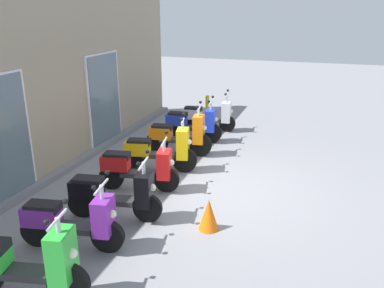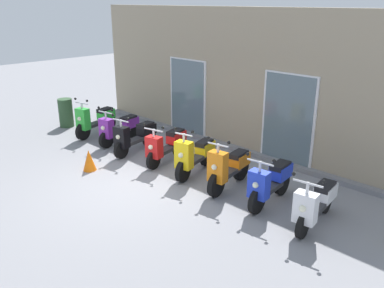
{
  "view_description": "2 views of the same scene",
  "coord_description": "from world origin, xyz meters",
  "views": [
    {
      "loc": [
        -6.78,
        -1.82,
        3.33
      ],
      "look_at": [
        0.54,
        0.65,
        0.68
      ],
      "focal_mm": 37.33,
      "sensor_mm": 36.0,
      "label": 1
    },
    {
      "loc": [
        6.72,
        -5.02,
        3.92
      ],
      "look_at": [
        0.68,
        1.08,
        0.86
      ],
      "focal_mm": 38.02,
      "sensor_mm": 36.0,
      "label": 2
    }
  ],
  "objects": [
    {
      "name": "scooter_yellow",
      "position": [
        0.52,
        1.35,
        0.47
      ],
      "size": [
        0.68,
        1.61,
        1.25
      ],
      "color": "black",
      "rests_on": "ground_plane"
    },
    {
      "name": "scooter_white",
      "position": [
        3.7,
        1.22,
        0.45
      ],
      "size": [
        0.6,
        1.57,
        1.16
      ],
      "color": "black",
      "rests_on": "ground_plane"
    },
    {
      "name": "scooter_red",
      "position": [
        -0.5,
        1.36,
        0.48
      ],
      "size": [
        0.7,
        1.54,
        1.13
      ],
      "color": "black",
      "rests_on": "ground_plane"
    },
    {
      "name": "scooter_green",
      "position": [
        -3.65,
        1.31,
        0.5
      ],
      "size": [
        0.67,
        1.59,
        1.24
      ],
      "color": "black",
      "rests_on": "ground_plane"
    },
    {
      "name": "traffic_cone",
      "position": [
        -1.44,
        -0.3,
        0.26
      ],
      "size": [
        0.32,
        0.32,
        0.52
      ],
      "primitive_type": "cone",
      "color": "orange",
      "rests_on": "ground_plane"
    },
    {
      "name": "scooter_blue",
      "position": [
        2.64,
        1.34,
        0.47
      ],
      "size": [
        0.63,
        1.56,
        1.18
      ],
      "color": "black",
      "rests_on": "ground_plane"
    },
    {
      "name": "scooter_orange",
      "position": [
        1.59,
        1.3,
        0.48
      ],
      "size": [
        0.6,
        1.59,
        1.27
      ],
      "color": "black",
      "rests_on": "ground_plane"
    },
    {
      "name": "scooter_purple",
      "position": [
        -2.58,
        1.41,
        0.45
      ],
      "size": [
        0.65,
        1.55,
        1.15
      ],
      "color": "black",
      "rests_on": "ground_plane"
    },
    {
      "name": "ground_plane",
      "position": [
        0.0,
        0.0,
        0.0
      ],
      "size": [
        40.0,
        40.0,
        0.0
      ],
      "primitive_type": "plane",
      "color": "gray"
    },
    {
      "name": "storefront_facade",
      "position": [
        -0.0,
        3.5,
        1.82
      ],
      "size": [
        10.88,
        0.5,
        3.75
      ],
      "color": "gray",
      "rests_on": "ground_plane"
    },
    {
      "name": "curb_bollard",
      "position": [
        5.08,
        1.66,
        0.35
      ],
      "size": [
        0.12,
        0.12,
        0.7
      ],
      "primitive_type": "cylinder",
      "color": "yellow",
      "rests_on": "ground_plane"
    },
    {
      "name": "scooter_black",
      "position": [
        -1.62,
        1.25,
        0.47
      ],
      "size": [
        0.67,
        1.59,
        1.15
      ],
      "color": "black",
      "rests_on": "ground_plane"
    }
  ]
}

